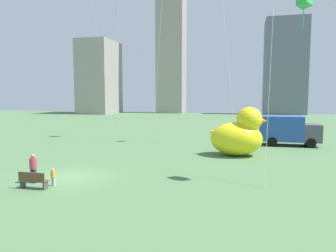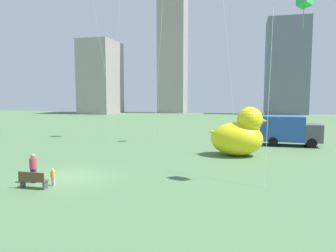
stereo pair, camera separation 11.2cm
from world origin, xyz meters
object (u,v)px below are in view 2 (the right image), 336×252
at_px(person_adult, 33,167).
at_px(giant_inflatable_duck, 239,135).
at_px(box_truck, 288,131).
at_px(person_child, 53,176).
at_px(park_bench, 33,180).

distance_m(person_adult, giant_inflatable_duck, 15.43).
distance_m(giant_inflatable_duck, box_truck, 7.88).
relative_size(person_child, giant_inflatable_duck, 0.20).
height_order(park_bench, box_truck, box_truck).
bearing_deg(giant_inflatable_duck, park_bench, -130.68).
distance_m(park_bench, box_truck, 23.53).
xyz_separation_m(park_bench, person_adult, (-0.69, 0.98, 0.43)).
bearing_deg(person_child, box_truck, 51.28).
bearing_deg(giant_inflatable_duck, person_child, -130.54).
height_order(park_bench, person_adult, person_adult).
xyz_separation_m(park_bench, giant_inflatable_duck, (10.21, 11.87, 1.21)).
relative_size(park_bench, box_truck, 0.27).
bearing_deg(box_truck, park_bench, -128.88).
bearing_deg(park_bench, person_adult, 125.11).
bearing_deg(box_truck, person_adult, -131.72).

